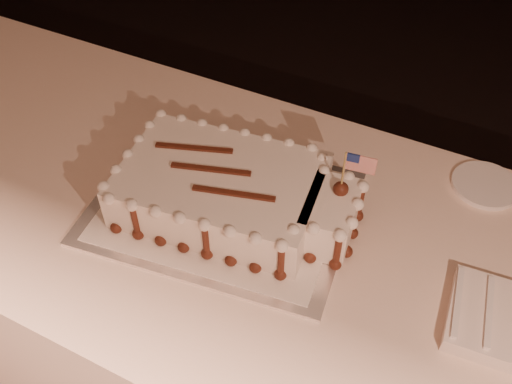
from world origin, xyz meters
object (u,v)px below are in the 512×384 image
at_px(sheet_cake, 234,193).
at_px(side_plate, 485,185).
at_px(cake_board, 222,207).
at_px(banquet_table, 283,332).

height_order(sheet_cake, side_plate, sheet_cake).
height_order(cake_board, side_plate, side_plate).
distance_m(banquet_table, sheet_cake, 0.45).
bearing_deg(side_plate, cake_board, -146.71).
bearing_deg(cake_board, side_plate, 25.76).
xyz_separation_m(cake_board, sheet_cake, (0.03, 0.00, 0.05)).
bearing_deg(sheet_cake, banquet_table, -2.95).
bearing_deg(sheet_cake, cake_board, -172.33).
bearing_deg(banquet_table, cake_board, 178.94).
distance_m(cake_board, sheet_cake, 0.06).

